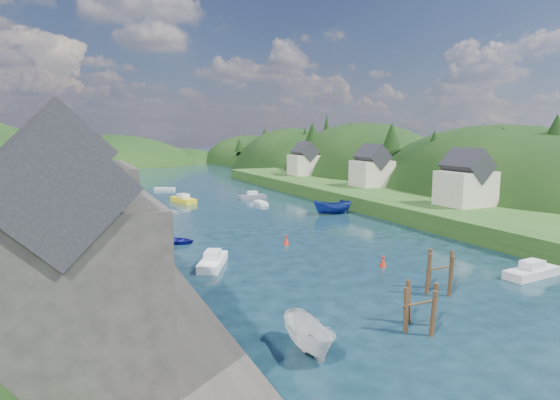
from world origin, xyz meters
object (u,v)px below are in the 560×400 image
piling_cluster_near (420,311)px  channel_buoy_far (286,240)px  channel_buoy_near (383,262)px  piling_cluster_far (440,275)px

piling_cluster_near → channel_buoy_far: size_ratio=3.26×
channel_buoy_near → channel_buoy_far: bearing=111.4°
channel_buoy_near → piling_cluster_near: bearing=-117.2°
channel_buoy_near → channel_buoy_far: (-4.77, 12.17, 0.00)m
channel_buoy_far → piling_cluster_far: bearing=-77.2°
piling_cluster_near → channel_buoy_far: 25.23m
piling_cluster_near → channel_buoy_near: size_ratio=3.26×
channel_buoy_near → channel_buoy_far: 13.07m
piling_cluster_near → channel_buoy_near: bearing=62.8°
piling_cluster_near → channel_buoy_near: piling_cluster_near is taller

